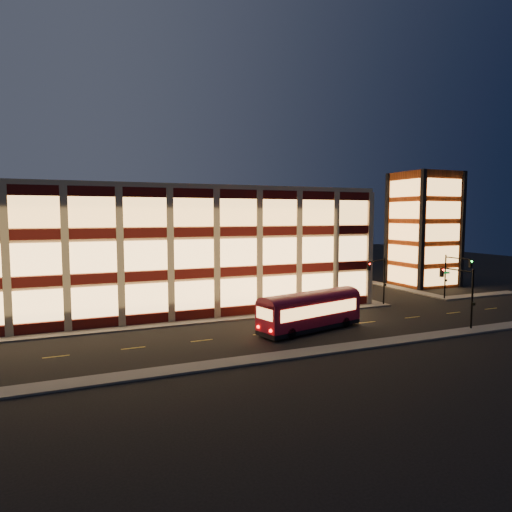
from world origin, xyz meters
name	(u,v)px	position (x,y,z in m)	size (l,w,h in m)	color
ground	(204,324)	(0.00, 0.00, 0.00)	(200.00, 200.00, 0.00)	black
sidewalk_office_south	(173,324)	(-3.00, 1.00, 0.07)	(54.00, 2.00, 0.15)	#514F4C
sidewalk_office_east	(314,286)	(23.00, 17.00, 0.07)	(2.00, 30.00, 0.15)	#514F4C
sidewalk_tower_south	(479,295)	(40.00, 1.00, 0.07)	(14.00, 2.00, 0.15)	#514F4C
sidewalk_tower_west	(372,282)	(34.00, 17.00, 0.07)	(2.00, 30.00, 0.15)	#514F4C
sidewalk_near	(252,360)	(0.00, -13.00, 0.07)	(100.00, 2.00, 0.15)	#514F4C
office_building	(147,245)	(-2.91, 16.91, 7.25)	(50.45, 30.45, 14.50)	tan
stair_tower	(423,229)	(39.95, 11.95, 8.99)	(8.60, 8.60, 18.00)	#8C3814
traffic_signal_far	(379,274)	(22.21, 0.24, 4.11)	(3.79, 1.87, 6.00)	black
traffic_signal_right	(454,270)	(33.50, -0.62, 4.10)	(1.20, 4.37, 6.00)	black
traffic_signal_near	(461,286)	(23.50, -11.03, 4.13)	(0.32, 4.45, 6.00)	black
trolley_bus	(310,309)	(8.80, -6.55, 2.13)	(11.67, 5.54, 3.84)	maroon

